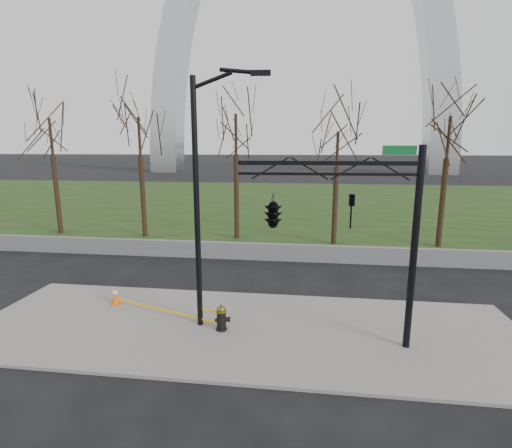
# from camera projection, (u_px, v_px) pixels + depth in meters

# --- Properties ---
(ground) EXTENTS (500.00, 500.00, 0.00)m
(ground) POSITION_uv_depth(u_px,v_px,m) (244.00, 330.00, 12.62)
(ground) COLOR black
(ground) RESTS_ON ground
(sidewalk) EXTENTS (18.00, 6.00, 0.10)m
(sidewalk) POSITION_uv_depth(u_px,v_px,m) (244.00, 329.00, 12.61)
(sidewalk) COLOR slate
(sidewalk) RESTS_ON ground
(grass_strip) EXTENTS (120.00, 40.00, 0.06)m
(grass_strip) POSITION_uv_depth(u_px,v_px,m) (288.00, 201.00, 41.76)
(grass_strip) COLOR #173312
(grass_strip) RESTS_ON ground
(guardrail) EXTENTS (60.00, 0.30, 0.90)m
(guardrail) POSITION_uv_depth(u_px,v_px,m) (268.00, 252.00, 20.30)
(guardrail) COLOR #59595B
(guardrail) RESTS_ON ground
(gateway_arch) EXTENTS (66.00, 6.00, 65.00)m
(gateway_arch) POSITION_uv_depth(u_px,v_px,m) (301.00, 15.00, 78.96)
(gateway_arch) COLOR #B7BABF
(gateway_arch) RESTS_ON ground
(tree_row) EXTENTS (59.54, 4.00, 8.41)m
(tree_row) POSITION_uv_depth(u_px,v_px,m) (389.00, 176.00, 22.58)
(tree_row) COLOR black
(tree_row) RESTS_ON ground
(fire_hydrant) EXTENTS (0.54, 0.36, 0.88)m
(fire_hydrant) POSITION_uv_depth(u_px,v_px,m) (222.00, 318.00, 12.37)
(fire_hydrant) COLOR black
(fire_hydrant) RESTS_ON sidewalk
(traffic_cone) EXTENTS (0.45, 0.45, 0.66)m
(traffic_cone) POSITION_uv_depth(u_px,v_px,m) (115.00, 296.00, 14.43)
(traffic_cone) COLOR #F7530D
(traffic_cone) RESTS_ON sidewalk
(street_light) EXTENTS (2.39, 0.39, 8.21)m
(street_light) POSITION_uv_depth(u_px,v_px,m) (203.00, 188.00, 11.91)
(street_light) COLOR black
(street_light) RESTS_ON ground
(traffic_signal_mast) EXTENTS (5.10, 2.50, 6.00)m
(traffic_signal_mast) POSITION_uv_depth(u_px,v_px,m) (300.00, 211.00, 10.91)
(traffic_signal_mast) COLOR black
(traffic_signal_mast) RESTS_ON ground
(caution_tape) EXTENTS (4.43, 1.54, 0.45)m
(caution_tape) POSITION_uv_depth(u_px,v_px,m) (171.00, 310.00, 13.30)
(caution_tape) COLOR yellow
(caution_tape) RESTS_ON ground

